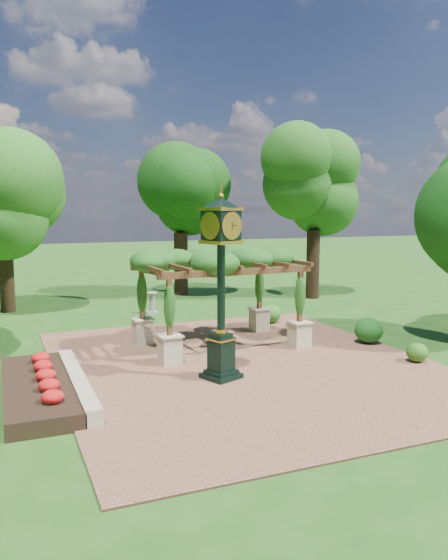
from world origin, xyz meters
name	(u,v)px	position (x,y,z in m)	size (l,w,h in m)	color
ground	(261,375)	(0.00, 0.00, 0.00)	(120.00, 120.00, 0.00)	#1E4714
brick_plaza	(245,364)	(0.00, 1.00, 0.02)	(10.00, 12.00, 0.04)	brown
border_wall	(77,383)	(-4.60, 0.50, 0.20)	(0.35, 5.00, 0.40)	#C6B793
flower_bed	(37,389)	(-5.50, 0.50, 0.18)	(1.50, 5.00, 0.36)	red
pedestal_clock	(221,271)	(-1.10, 0.03, 2.77)	(1.19, 1.19, 4.64)	black
pergola	(220,266)	(0.15, 3.19, 2.56)	(5.09, 3.35, 3.11)	beige
sundial	(152,304)	(-0.36, 9.42, 0.39)	(0.53, 0.53, 0.88)	gray
shrub_front	(417,352)	(4.54, -0.70, 0.31)	(0.59, 0.59, 0.53)	#2C5F1B
shrub_mid	(369,330)	(4.66, 1.62, 0.44)	(0.90, 0.90, 0.81)	#185217
shrub_back	(271,314)	(3.22, 5.64, 0.38)	(0.76, 0.76, 0.68)	#2B6A1E
tree_west_far	(3,202)	(-5.89, 12.09, 4.59)	(4.00, 4.00, 6.69)	#2F2112
tree_north	(180,185)	(2.33, 13.77, 5.51)	(3.54, 3.54, 8.08)	#341E15
tree_east_far	(315,177)	(7.91, 10.27, 5.84)	(3.66, 3.66, 8.54)	black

